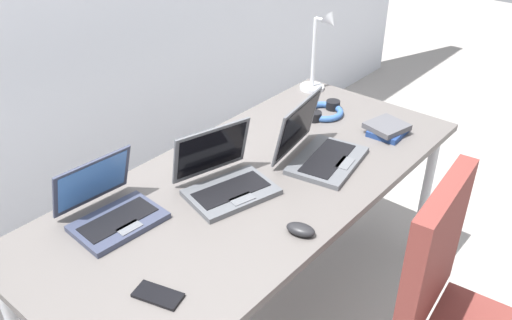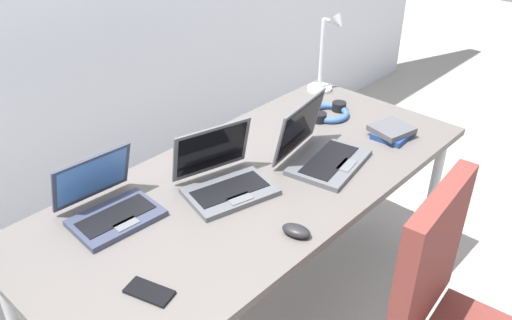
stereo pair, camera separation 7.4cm
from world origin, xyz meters
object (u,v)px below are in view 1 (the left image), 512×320
Objects in this scene: laptop_center at (110,209)px; headphones at (324,111)px; cell_phone at (158,295)px; laptop_far_corner at (225,179)px; laptop_by_keyboard at (318,149)px; desk_lamp at (320,53)px; computer_mouse at (301,229)px; book_stack at (387,129)px.

headphones is (1.09, -0.10, -0.03)m from laptop_center.
headphones is at bearing -3.80° from cell_phone.
laptop_far_corner is 1.21× the size of laptop_center.
cell_phone is 1.26m from headphones.
headphones is at bearing 30.63° from laptop_by_keyboard.
desk_lamp is at bearing 0.87° from cell_phone.
laptop_by_keyboard reaches higher than computer_mouse.
laptop_by_keyboard is 0.46m from computer_mouse.
laptop_by_keyboard is 2.02× the size of book_stack.
laptop_by_keyboard is (-0.55, -0.38, -0.15)m from desk_lamp.
headphones is at bearing 15.84° from computer_mouse.
book_stack is (0.75, -0.24, -0.02)m from laptop_far_corner.
desk_lamp is 1.30m from laptop_center.
desk_lamp is 1.14m from computer_mouse.
headphones is 0.31m from book_stack.
cell_phone is at bearing -175.13° from laptop_by_keyboard.
laptop_center is at bearing 159.92° from book_stack.
cell_phone is 0.75× the size of book_stack.
cell_phone is at bearing -162.47° from desk_lamp.
laptop_far_corner is at bearing 162.27° from book_stack.
book_stack is (0.77, 0.11, 0.01)m from computer_mouse.
desk_lamp reaches higher than headphones.
computer_mouse is at bearing -94.59° from laptop_far_corner.
laptop_by_keyboard is at bearing -22.15° from laptop_center.
desk_lamp reaches higher than laptop_by_keyboard.
computer_mouse is 0.78m from book_stack.
desk_lamp reaches higher than computer_mouse.
headphones is 1.18× the size of book_stack.
computer_mouse is at bearing -148.25° from desk_lamp.
book_stack is (1.25, -0.03, 0.02)m from cell_phone.
laptop_far_corner is 0.41m from laptop_center.
book_stack is at bearing -5.04° from computer_mouse.
computer_mouse is (-0.95, -0.59, -0.18)m from desk_lamp.
headphones reaches higher than cell_phone.
computer_mouse is at bearing -33.15° from cell_phone.
laptop_center is at bearing 54.20° from cell_phone.
computer_mouse is at bearing -171.78° from book_stack.
laptop_by_keyboard is 1.71× the size of headphones.
computer_mouse is at bearing -150.90° from headphones.
laptop_center reaches higher than book_stack.
book_stack is at bearing -15.69° from laptop_by_keyboard.
computer_mouse is 0.49m from cell_phone.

